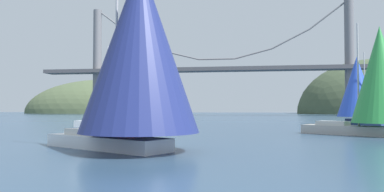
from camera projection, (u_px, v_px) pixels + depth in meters
ground_plane at (92, 142)px, 24.55m from camera, size 360.00×360.00×0.00m
headland_right at (374, 114)px, 148.62m from camera, size 60.26×44.00×44.36m
headland_left at (103, 113)px, 166.34m from camera, size 71.76×44.00×30.28m
suspension_bridge at (217, 65)px, 118.90m from camera, size 117.16×6.00×35.89m
sailboat_blue_spinnaker at (358, 88)px, 50.46m from camera, size 6.83×9.14×9.72m
sailboat_crimson_sail at (117, 86)px, 43.50m from camera, size 8.31×5.51×9.66m
sailboat_green_sail at (377, 79)px, 29.95m from camera, size 9.01×7.51×9.40m
sailboat_navy_sail at (138, 50)px, 19.18m from camera, size 10.58×8.34×11.27m
channel_buoy at (104, 121)px, 54.97m from camera, size 1.10×1.10×2.64m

